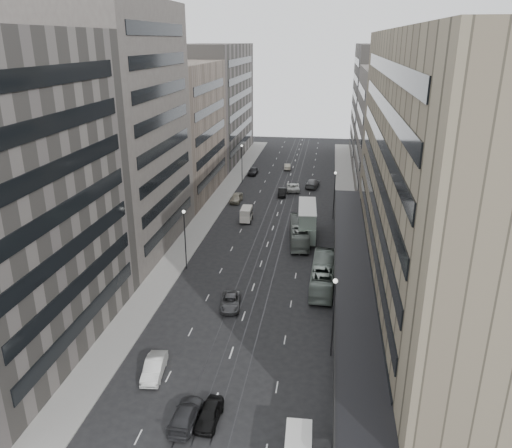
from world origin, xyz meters
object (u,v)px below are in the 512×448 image
Objects in this scene: bus_far at (299,232)px; double_decker at (307,221)px; bus_near at (323,275)px; panel_van at (246,214)px; sedan_0 at (209,414)px; sedan_2 at (230,302)px; sedan_1 at (154,368)px.

double_decker is (1.02, 1.98, 1.23)m from bus_far.
double_decker is (-2.86, 16.09, 1.20)m from bus_near.
bus_near is at bearing 99.78° from bus_far.
panel_van is (-10.48, 5.88, -1.48)m from double_decker.
sedan_0 reaches higher than sedan_2.
bus_far is 39.45m from sedan_0.
sedan_0 is 0.86× the size of sedan_2.
sedan_1 is (-11.95, -36.09, -2.02)m from double_decker.
sedan_1 is 13.96m from sedan_2.
bus_near is 25.71m from panel_van.
double_decker reaches higher than bus_far.
sedan_0 is 18.39m from sedan_2.
double_decker is at bearing -78.60° from bus_near.
sedan_1 is (-14.81, -19.99, -0.82)m from bus_near.
panel_van is 28.91m from sedan_2.
double_decker is 24.15m from sedan_2.
sedan_2 is at bearing 64.80° from sedan_1.
sedan_2 is at bearing -85.41° from panel_van.
sedan_2 is (4.47, 13.22, -0.11)m from sedan_1.
bus_near is 12.40m from sedan_2.
sedan_1 is (-6.39, 5.07, 0.07)m from sedan_0.
sedan_1 reaches higher than sedan_2.
bus_near reaches higher than bus_far.
bus_far is at bearing 86.38° from sedan_0.
bus_near is 2.40× the size of sedan_2.
sedan_1 is at bearing -111.61° from double_decker.
sedan_2 is at bearing 99.01° from sedan_0.
sedan_1 reaches higher than sedan_0.
bus_near is 1.02× the size of bus_far.
panel_van is 0.80× the size of sedan_2.
bus_far is at bearing -73.32° from bus_near.
bus_near is at bearing 25.61° from sedan_2.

